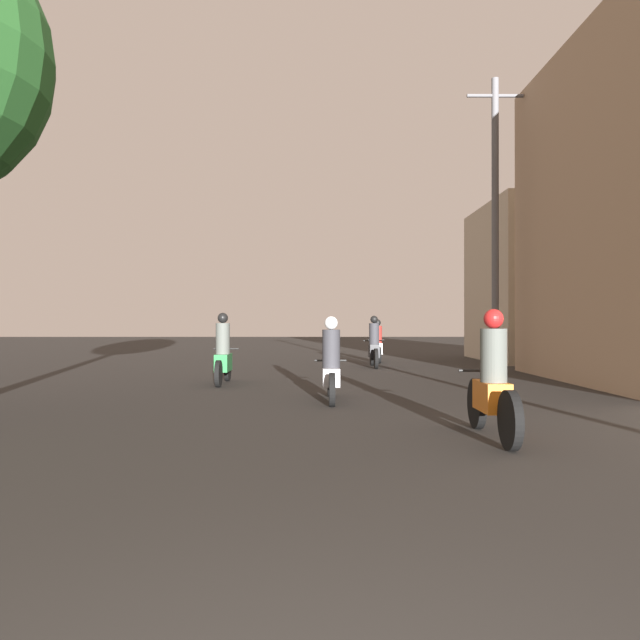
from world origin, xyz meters
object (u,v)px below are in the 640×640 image
(motorcycle_orange, at_px, (492,387))
(motorcycle_silver, at_px, (331,367))
(building_right_far, at_px, (550,283))
(utility_pole_far, at_px, (495,219))
(motorcycle_green, at_px, (223,356))
(motorcycle_black, at_px, (374,346))
(motorcycle_white, at_px, (377,345))

(motorcycle_orange, distance_m, motorcycle_silver, 4.10)
(motorcycle_orange, height_order, motorcycle_silver, motorcycle_orange)
(building_right_far, relative_size, utility_pole_far, 0.72)
(motorcycle_green, distance_m, utility_pole_far, 8.73)
(motorcycle_green, relative_size, building_right_far, 0.34)
(motorcycle_black, bearing_deg, utility_pole_far, -40.31)
(motorcycle_orange, height_order, building_right_far, building_right_far)
(motorcycle_green, distance_m, building_right_far, 14.23)
(motorcycle_green, xyz_separation_m, building_right_far, (10.93, 8.84, 2.25))
(motorcycle_silver, distance_m, utility_pole_far, 8.80)
(motorcycle_green, xyz_separation_m, motorcycle_white, (4.34, 7.87, -0.03))
(motorcycle_green, bearing_deg, motorcycle_silver, -54.42)
(motorcycle_white, height_order, building_right_far, building_right_far)
(motorcycle_orange, distance_m, motorcycle_black, 12.20)
(motorcycle_silver, height_order, building_right_far, building_right_far)
(motorcycle_white, bearing_deg, motorcycle_silver, -97.64)
(motorcycle_black, distance_m, motorcycle_white, 2.50)
(motorcycle_white, xyz_separation_m, building_right_far, (6.58, 0.96, 2.28))
(motorcycle_green, bearing_deg, motorcycle_white, 59.19)
(motorcycle_silver, bearing_deg, motorcycle_green, 129.46)
(motorcycle_orange, xyz_separation_m, motorcycle_green, (-4.31, 6.80, 0.01))
(motorcycle_orange, bearing_deg, utility_pole_far, 71.16)
(building_right_far, bearing_deg, motorcycle_orange, -112.93)
(utility_pole_far, bearing_deg, motorcycle_black, 145.80)
(motorcycle_green, height_order, building_right_far, building_right_far)
(motorcycle_white, bearing_deg, building_right_far, 10.55)
(motorcycle_silver, distance_m, motorcycle_black, 8.70)
(motorcycle_silver, xyz_separation_m, motorcycle_black, (1.57, 8.56, 0.04))
(motorcycle_green, bearing_deg, motorcycle_orange, -59.55)
(motorcycle_silver, xyz_separation_m, utility_pole_far, (4.81, 6.36, 3.73))
(motorcycle_orange, height_order, motorcycle_white, motorcycle_orange)
(building_right_far, distance_m, utility_pole_far, 6.89)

